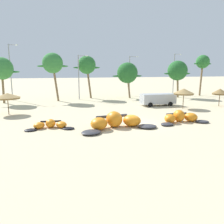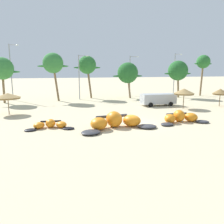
{
  "view_description": "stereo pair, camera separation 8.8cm",
  "coord_description": "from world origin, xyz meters",
  "px_view_note": "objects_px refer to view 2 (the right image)",
  "views": [
    {
      "loc": [
        -8.38,
        -21.44,
        5.61
      ],
      "look_at": [
        -2.23,
        2.0,
        1.0
      ],
      "focal_mm": 36.13,
      "sensor_mm": 36.0,
      "label": 1
    },
    {
      "loc": [
        -8.3,
        -21.46,
        5.61
      ],
      "look_at": [
        -2.23,
        2.0,
        1.0
      ],
      "focal_mm": 36.13,
      "sensor_mm": 36.0,
      "label": 2
    }
  ],
  "objects_px": {
    "kite_left_of_center": "(181,118)",
    "lamppost_west": "(12,70)",
    "palm_right_of_gap": "(203,62)",
    "lamppost_west_center": "(80,75)",
    "lamppost_east": "(175,72)",
    "palm_left": "(53,63)",
    "kite_far_left": "(50,125)",
    "beach_umbrella_middle": "(184,92)",
    "palm_center_left": "(128,73)",
    "palm_leftmost": "(2,69)",
    "beach_umbrella_near_van": "(8,96)",
    "lamppost_east_center": "(131,73)",
    "palm_center_right": "(178,71)",
    "beach_umbrella_near_palms": "(220,92)",
    "palm_left_of_gap": "(87,65)",
    "parked_van": "(157,99)",
    "kite_left": "(116,122)"
  },
  "relations": [
    {
      "from": "palm_left",
      "to": "lamppost_east_center",
      "type": "bearing_deg",
      "value": 14.88
    },
    {
      "from": "beach_umbrella_middle",
      "to": "palm_center_left",
      "type": "distance_m",
      "value": 14.17
    },
    {
      "from": "kite_left_of_center",
      "to": "lamppost_west",
      "type": "xyz_separation_m",
      "value": [
        -20.29,
        23.66,
        5.06
      ]
    },
    {
      "from": "palm_leftmost",
      "to": "kite_left_of_center",
      "type": "bearing_deg",
      "value": -43.36
    },
    {
      "from": "lamppost_west_center",
      "to": "beach_umbrella_near_van",
      "type": "bearing_deg",
      "value": -130.6
    },
    {
      "from": "lamppost_east_center",
      "to": "palm_center_left",
      "type": "bearing_deg",
      "value": -117.24
    },
    {
      "from": "beach_umbrella_near_palms",
      "to": "palm_leftmost",
      "type": "relative_size",
      "value": 0.36
    },
    {
      "from": "palm_right_of_gap",
      "to": "lamppost_west_center",
      "type": "distance_m",
      "value": 26.12
    },
    {
      "from": "palm_left",
      "to": "lamppost_west",
      "type": "distance_m",
      "value": 8.1
    },
    {
      "from": "palm_center_right",
      "to": "lamppost_east",
      "type": "height_order",
      "value": "lamppost_east"
    },
    {
      "from": "lamppost_west",
      "to": "palm_center_right",
      "type": "bearing_deg",
      "value": -7.49
    },
    {
      "from": "palm_right_of_gap",
      "to": "lamppost_east_center",
      "type": "bearing_deg",
      "value": 167.48
    },
    {
      "from": "beach_umbrella_near_palms",
      "to": "palm_right_of_gap",
      "type": "relative_size",
      "value": 0.31
    },
    {
      "from": "palm_center_left",
      "to": "kite_left_of_center",
      "type": "bearing_deg",
      "value": -92.61
    },
    {
      "from": "beach_umbrella_near_palms",
      "to": "palm_left",
      "type": "height_order",
      "value": "palm_left"
    },
    {
      "from": "kite_left_of_center",
      "to": "palm_leftmost",
      "type": "xyz_separation_m",
      "value": [
        -21.11,
        19.93,
        5.18
      ]
    },
    {
      "from": "palm_left",
      "to": "palm_left_of_gap",
      "type": "relative_size",
      "value": 1.04
    },
    {
      "from": "kite_far_left",
      "to": "lamppost_west_center",
      "type": "distance_m",
      "value": 21.59
    },
    {
      "from": "kite_far_left",
      "to": "lamppost_west_center",
      "type": "height_order",
      "value": "lamppost_west_center"
    },
    {
      "from": "beach_umbrella_middle",
      "to": "lamppost_west",
      "type": "height_order",
      "value": "lamppost_west"
    },
    {
      "from": "beach_umbrella_near_van",
      "to": "palm_center_right",
      "type": "relative_size",
      "value": 0.43
    },
    {
      "from": "beach_umbrella_near_palms",
      "to": "palm_left_of_gap",
      "type": "xyz_separation_m",
      "value": [
        -18.23,
        14.76,
        4.11
      ]
    },
    {
      "from": "palm_left",
      "to": "palm_right_of_gap",
      "type": "xyz_separation_m",
      "value": [
        30.76,
        0.86,
        0.42
      ]
    },
    {
      "from": "palm_center_left",
      "to": "palm_center_right",
      "type": "relative_size",
      "value": 0.95
    },
    {
      "from": "parked_van",
      "to": "palm_left_of_gap",
      "type": "height_order",
      "value": "palm_left_of_gap"
    },
    {
      "from": "kite_left",
      "to": "lamppost_west",
      "type": "distance_m",
      "value": 27.84
    },
    {
      "from": "kite_left_of_center",
      "to": "lamppost_west_center",
      "type": "bearing_deg",
      "value": 110.91
    },
    {
      "from": "kite_left",
      "to": "palm_leftmost",
      "type": "bearing_deg",
      "value": 123.91
    },
    {
      "from": "kite_far_left",
      "to": "beach_umbrella_near_palms",
      "type": "bearing_deg",
      "value": 15.73
    },
    {
      "from": "lamppost_west",
      "to": "lamppost_east_center",
      "type": "distance_m",
      "value": 23.14
    },
    {
      "from": "palm_leftmost",
      "to": "lamppost_east",
      "type": "xyz_separation_m",
      "value": [
        34.1,
        4.33,
        -0.65
      ]
    },
    {
      "from": "kite_far_left",
      "to": "parked_van",
      "type": "xyz_separation_m",
      "value": [
        16.08,
        9.98,
        0.78
      ]
    },
    {
      "from": "beach_umbrella_near_van",
      "to": "lamppost_west",
      "type": "xyz_separation_m",
      "value": [
        -1.63,
        14.39,
        3.22
      ]
    },
    {
      "from": "parked_van",
      "to": "lamppost_west",
      "type": "xyz_separation_m",
      "value": [
        -22.83,
        12.68,
        4.46
      ]
    },
    {
      "from": "palm_left_of_gap",
      "to": "lamppost_west",
      "type": "height_order",
      "value": "lamppost_west"
    },
    {
      "from": "kite_far_left",
      "to": "palm_left_of_gap",
      "type": "xyz_separation_m",
      "value": [
        6.9,
        21.83,
        6.03
      ]
    },
    {
      "from": "kite_far_left",
      "to": "kite_left",
      "type": "height_order",
      "value": "kite_left"
    },
    {
      "from": "lamppost_east",
      "to": "palm_left",
      "type": "bearing_deg",
      "value": -171.47
    },
    {
      "from": "kite_far_left",
      "to": "lamppost_west",
      "type": "bearing_deg",
      "value": 106.59
    },
    {
      "from": "beach_umbrella_middle",
      "to": "palm_center_right",
      "type": "height_order",
      "value": "palm_center_right"
    },
    {
      "from": "palm_center_right",
      "to": "lamppost_east_center",
      "type": "xyz_separation_m",
      "value": [
        -8.12,
        5.02,
        -0.56
      ]
    },
    {
      "from": "palm_right_of_gap",
      "to": "palm_center_left",
      "type": "bearing_deg",
      "value": -178.97
    },
    {
      "from": "kite_far_left",
      "to": "palm_right_of_gap",
      "type": "xyz_separation_m",
      "value": [
        31.34,
        20.24,
        6.7
      ]
    },
    {
      "from": "kite_left_of_center",
      "to": "lamppost_west",
      "type": "bearing_deg",
      "value": 130.61
    },
    {
      "from": "kite_far_left",
      "to": "lamppost_east_center",
      "type": "xyz_separation_m",
      "value": [
        16.36,
        23.57,
        4.42
      ]
    },
    {
      "from": "palm_left",
      "to": "kite_left",
      "type": "bearing_deg",
      "value": -75.02
    },
    {
      "from": "kite_left_of_center",
      "to": "palm_left_of_gap",
      "type": "distance_m",
      "value": 24.49
    },
    {
      "from": "beach_umbrella_middle",
      "to": "palm_leftmost",
      "type": "height_order",
      "value": "palm_leftmost"
    },
    {
      "from": "kite_far_left",
      "to": "lamppost_west",
      "type": "distance_m",
      "value": 24.22
    },
    {
      "from": "beach_umbrella_near_van",
      "to": "palm_center_left",
      "type": "height_order",
      "value": "palm_center_left"
    }
  ]
}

